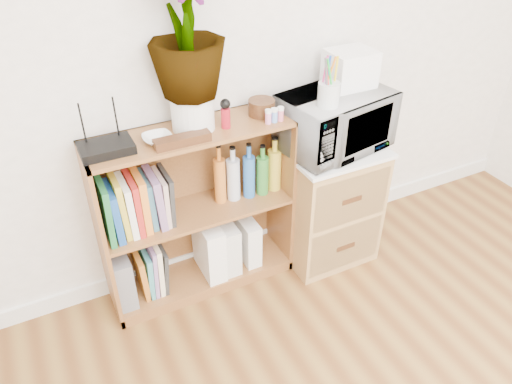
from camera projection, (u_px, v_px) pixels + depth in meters
skirting_board at (247, 241)px, 3.04m from camera, size 4.00×0.02×0.10m
bookshelf at (197, 213)px, 2.57m from camera, size 1.00×0.30×0.95m
wicker_unit at (326, 202)px, 2.86m from camera, size 0.50×0.45×0.70m
microwave at (335, 121)px, 2.56m from camera, size 0.60×0.46×0.30m
pen_cup at (329, 94)px, 2.32m from camera, size 0.10×0.10×0.11m
small_appliance at (350, 68)px, 2.50m from camera, size 0.23×0.19×0.18m
router at (106, 148)px, 2.13m from camera, size 0.23×0.15×0.04m
white_bowl at (157, 139)px, 2.21m from camera, size 0.13×0.13×0.03m
plant_pot at (193, 112)px, 2.27m from camera, size 0.20×0.20×0.17m
potted_plant at (186, 27)px, 2.06m from camera, size 0.34×0.34×0.60m
trinket_box at (182, 140)px, 2.19m from camera, size 0.25×0.06×0.04m
kokeshi_doll at (226, 118)px, 2.30m from camera, size 0.04×0.04×0.10m
wooden_bowl at (262, 107)px, 2.42m from camera, size 0.13×0.13×0.08m
paint_jars at (274, 117)px, 2.36m from camera, size 0.11×0.04×0.05m
file_box at (121, 276)px, 2.56m from camera, size 0.09×0.24×0.30m
magazine_holder_left at (209, 247)px, 2.72m from camera, size 0.10×0.26×0.33m
magazine_holder_mid at (225, 244)px, 2.76m from camera, size 0.09×0.24×0.30m
magazine_holder_right at (247, 239)px, 2.82m from camera, size 0.09×0.22×0.27m
cookbooks at (135, 203)px, 2.36m from camera, size 0.33×0.20×0.31m
liquor_bottles at (256, 169)px, 2.59m from camera, size 0.46×0.07×0.32m
lower_books at (151, 268)px, 2.62m from camera, size 0.15×0.19×0.30m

